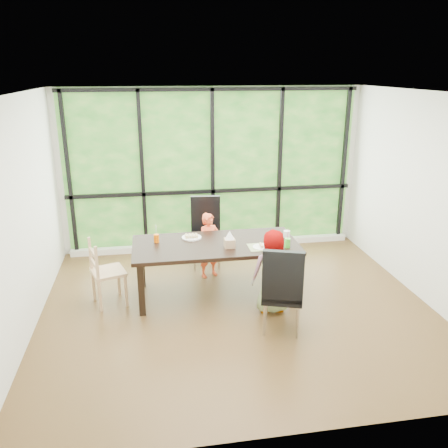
# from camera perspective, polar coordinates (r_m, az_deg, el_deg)

# --- Properties ---
(ground) EXTENTS (5.00, 5.00, 0.00)m
(ground) POSITION_cam_1_polar(r_m,az_deg,el_deg) (6.12, 1.64, -10.25)
(ground) COLOR black
(ground) RESTS_ON ground
(back_wall) EXTENTS (5.00, 0.00, 5.00)m
(back_wall) POSITION_cam_1_polar(r_m,az_deg,el_deg) (7.74, -1.48, 6.71)
(back_wall) COLOR silver
(back_wall) RESTS_ON ground
(foliage_backdrop) EXTENTS (4.80, 0.02, 2.65)m
(foliage_backdrop) POSITION_cam_1_polar(r_m,az_deg,el_deg) (7.72, -1.46, 6.68)
(foliage_backdrop) COLOR #174C17
(foliage_backdrop) RESTS_ON back_wall
(window_mullions) EXTENTS (4.80, 0.06, 2.65)m
(window_mullions) POSITION_cam_1_polar(r_m,az_deg,el_deg) (7.68, -1.42, 6.62)
(window_mullions) COLOR black
(window_mullions) RESTS_ON back_wall
(window_sill) EXTENTS (4.80, 0.12, 0.10)m
(window_sill) POSITION_cam_1_polar(r_m,az_deg,el_deg) (8.02, -1.30, -2.56)
(window_sill) COLOR silver
(window_sill) RESTS_ON ground
(dining_table) EXTENTS (2.28, 1.23, 0.75)m
(dining_table) POSITION_cam_1_polar(r_m,az_deg,el_deg) (6.28, -1.06, -5.60)
(dining_table) COLOR black
(dining_table) RESTS_ON ground
(chair_window_leather) EXTENTS (0.50, 0.50, 1.08)m
(chair_window_leather) POSITION_cam_1_polar(r_m,az_deg,el_deg) (7.14, -2.23, -1.12)
(chair_window_leather) COLOR black
(chair_window_leather) RESTS_ON ground
(chair_interior_leather) EXTENTS (0.58, 0.58, 1.08)m
(chair_interior_leather) POSITION_cam_1_polar(r_m,az_deg,el_deg) (5.44, 7.28, -7.87)
(chair_interior_leather) COLOR black
(chair_interior_leather) RESTS_ON ground
(chair_end_beech) EXTENTS (0.51, 0.52, 0.90)m
(chair_end_beech) POSITION_cam_1_polar(r_m,az_deg,el_deg) (6.20, -14.15, -5.78)
(chair_end_beech) COLOR tan
(chair_end_beech) RESTS_ON ground
(child_toddler) EXTENTS (0.42, 0.36, 0.98)m
(child_toddler) POSITION_cam_1_polar(r_m,az_deg,el_deg) (6.79, -1.82, -2.62)
(child_toddler) COLOR #FF582D
(child_toddler) RESTS_ON ground
(child_older) EXTENTS (0.54, 0.37, 1.09)m
(child_older) POSITION_cam_1_polar(r_m,az_deg,el_deg) (5.83, 6.11, -5.90)
(child_older) COLOR slate
(child_older) RESTS_ON ground
(placemat) EXTENTS (0.39, 0.28, 0.01)m
(placemat) POSITION_cam_1_polar(r_m,az_deg,el_deg) (6.03, 4.89, -2.85)
(placemat) COLOR tan
(placemat) RESTS_ON dining_table
(plate_far) EXTENTS (0.27, 0.27, 0.02)m
(plate_far) POSITION_cam_1_polar(r_m,az_deg,el_deg) (6.33, -4.04, -1.68)
(plate_far) COLOR white
(plate_far) RESTS_ON dining_table
(plate_near) EXTENTS (0.23, 0.23, 0.01)m
(plate_near) POSITION_cam_1_polar(r_m,az_deg,el_deg) (6.01, 4.65, -2.87)
(plate_near) COLOR white
(plate_near) RESTS_ON dining_table
(orange_cup) EXTENTS (0.07, 0.07, 0.11)m
(orange_cup) POSITION_cam_1_polar(r_m,az_deg,el_deg) (6.22, -8.38, -1.77)
(orange_cup) COLOR #F66302
(orange_cup) RESTS_ON dining_table
(green_cup) EXTENTS (0.08, 0.08, 0.12)m
(green_cup) POSITION_cam_1_polar(r_m,az_deg,el_deg) (6.04, 7.86, -2.32)
(green_cup) COLOR green
(green_cup) RESTS_ON dining_table
(white_mug) EXTENTS (0.09, 0.09, 0.09)m
(white_mug) POSITION_cam_1_polar(r_m,az_deg,el_deg) (6.40, 7.77, -1.23)
(white_mug) COLOR white
(white_mug) RESTS_ON dining_table
(tissue_box) EXTENTS (0.13, 0.13, 0.12)m
(tissue_box) POSITION_cam_1_polar(r_m,az_deg,el_deg) (5.98, 0.70, -2.37)
(tissue_box) COLOR tan
(tissue_box) RESTS_ON dining_table
(crepe_rolls_far) EXTENTS (0.20, 0.12, 0.04)m
(crepe_rolls_far) POSITION_cam_1_polar(r_m,az_deg,el_deg) (6.32, -4.05, -1.46)
(crepe_rolls_far) COLOR tan
(crepe_rolls_far) RESTS_ON plate_far
(crepe_rolls_near) EXTENTS (0.05, 0.12, 0.04)m
(crepe_rolls_near) POSITION_cam_1_polar(r_m,az_deg,el_deg) (6.00, 4.65, -2.64)
(crepe_rolls_near) COLOR tan
(crepe_rolls_near) RESTS_ON plate_near
(straw_white) EXTENTS (0.01, 0.04, 0.20)m
(straw_white) POSITION_cam_1_polar(r_m,az_deg,el_deg) (6.19, -8.42, -0.94)
(straw_white) COLOR white
(straw_white) RESTS_ON orange_cup
(straw_pink) EXTENTS (0.01, 0.04, 0.20)m
(straw_pink) POSITION_cam_1_polar(r_m,az_deg,el_deg) (6.01, 7.90, -1.42)
(straw_pink) COLOR pink
(straw_pink) RESTS_ON green_cup
(tissue) EXTENTS (0.12, 0.12, 0.11)m
(tissue) POSITION_cam_1_polar(r_m,az_deg,el_deg) (5.95, 0.70, -1.35)
(tissue) COLOR white
(tissue) RESTS_ON tissue_box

